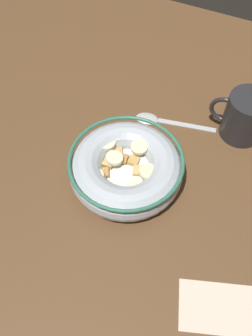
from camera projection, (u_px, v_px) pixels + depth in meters
The scene contains 5 objects.
ground_plane at pixel (126, 181), 60.89cm from camera, with size 106.74×106.74×2.00cm, color brown.
cereal_bowl at pixel (126, 168), 57.62cm from camera, with size 18.62×18.62×5.53cm.
spoon at pixel (158, 119), 67.02cm from camera, with size 15.38×5.07×0.80cm.
coffee_mug at pixel (245, 116), 62.18cm from camera, with size 10.42×7.64×8.53cm.
folded_napkin at pixel (221, 308), 48.11cm from camera, with size 11.55×6.93×0.30cm, color beige.
Camera 1 is at (-13.79, 29.11, 50.72)cm, focal length 37.83 mm.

